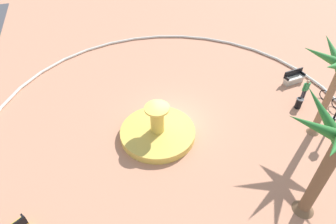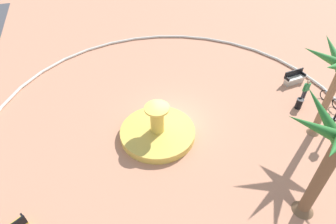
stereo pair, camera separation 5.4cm
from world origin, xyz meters
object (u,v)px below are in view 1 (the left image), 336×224
at_px(person_cyclist_helmet, 305,89).
at_px(bicycle_red_frame, 330,99).
at_px(fountain, 158,132).
at_px(trash_bin, 299,103).
at_px(bench_west, 294,79).

bearing_deg(person_cyclist_helmet, bicycle_red_frame, -119.45).
relative_size(bicycle_red_frame, person_cyclist_helmet, 1.06).
xyz_separation_m(fountain, trash_bin, (-0.26, -9.41, 0.08)).
xyz_separation_m(bench_west, trash_bin, (-2.51, 1.40, 0.04)).
xyz_separation_m(bench_west, person_cyclist_helmet, (-1.92, 0.64, 0.56)).
height_order(fountain, trash_bin, fountain).
xyz_separation_m(bench_west, bicycle_red_frame, (-2.76, -0.85, 0.04)).
relative_size(bench_west, bicycle_red_frame, 0.96).
xyz_separation_m(trash_bin, person_cyclist_helmet, (0.60, -0.76, 0.52)).
xyz_separation_m(trash_bin, bicycle_red_frame, (-0.25, -2.25, -0.00)).
bearing_deg(fountain, trash_bin, -91.58).
distance_m(bicycle_red_frame, person_cyclist_helmet, 1.79).
bearing_deg(bench_west, person_cyclist_helmet, 161.43).
height_order(fountain, bench_west, fountain).
height_order(fountain, bicycle_red_frame, fountain).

